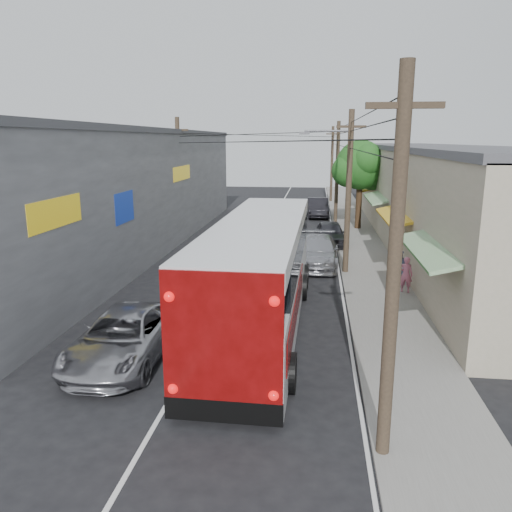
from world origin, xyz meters
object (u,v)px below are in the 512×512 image
Objects in this scene: parked_car_far at (318,208)px; pedestrian_far at (399,265)px; pedestrian_near at (406,274)px; parked_car_mid at (330,233)px; coach_bus at (261,272)px; parked_suv at (318,251)px; jeepney at (124,337)px.

parked_car_far reaches higher than pedestrian_far.
parked_car_far is at bearing -58.31° from pedestrian_near.
parked_car_mid is 3.06× the size of pedestrian_far.
coach_bus is at bearing 49.07° from pedestrian_far.
parked_suv is 3.41× the size of pedestrian_near.
parked_suv reaches higher than jeepney.
parked_car_mid is (6.64, 18.07, 0.01)m from jeepney.
coach_bus is 5.25m from jeepney.
coach_bus is 26.89m from parked_car_far.
parked_car_far is 22.64m from pedestrian_near.
pedestrian_near reaches higher than parked_car_far.
coach_bus is at bearing -97.49° from parked_car_far.
parked_car_far reaches higher than jeepney.
jeepney is 1.21× the size of parked_car_mid.
coach_bus is at bearing 59.42° from pedestrian_near.
parked_car_far is 3.38× the size of pedestrian_far.
pedestrian_far is at bearing -35.18° from parked_suv.
parked_car_far is at bearing 91.67° from parked_suv.
parked_car_far is (5.84, 30.18, 0.06)m from jeepney.
pedestrian_far is (0.00, 1.87, -0.06)m from pedestrian_near.
coach_bus is at bearing -104.97° from parked_car_mid.
jeepney is at bearing 61.22° from pedestrian_near.
pedestrian_near is at bearing 38.26° from coach_bus.
coach_bus reaches higher than jeepney.
parked_suv is at bearing -93.15° from parked_car_far.
pedestrian_far is (3.80, -2.85, 0.07)m from parked_suv.
coach_bus is 3.03× the size of parked_car_mid.
pedestrian_far reaches higher than parked_car_mid.
coach_bus reaches higher than parked_suv.
parked_suv is at bearing -35.10° from pedestrian_far.
pedestrian_near is (3.00, -10.21, 0.15)m from parked_car_mid.
coach_bus is at bearing 41.56° from jeepney.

